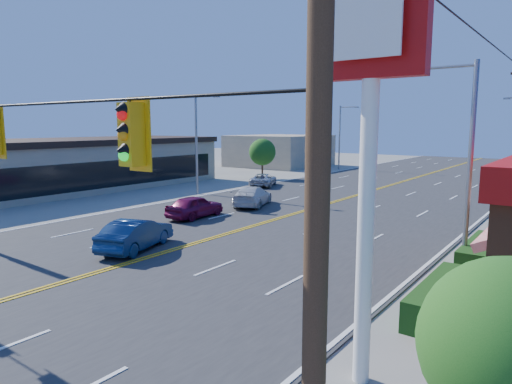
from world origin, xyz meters
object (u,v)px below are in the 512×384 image
Objects in this scene: car_magenta at (195,207)px; car_silver at (263,180)px; kfc_pylon at (370,102)px; car_blue at (136,235)px; car_white at (252,197)px.

car_magenta is 0.95× the size of car_silver.
car_blue is (-12.41, 3.94, -5.35)m from kfc_pylon.
car_silver is at bearing -73.19° from car_magenta.
car_magenta is 0.85× the size of car_white.
car_silver is (-20.23, 24.84, -5.46)m from kfc_pylon.
kfc_pylon reaches higher than car_silver.
kfc_pylon is 32.49m from car_silver.
car_white is (-14.91, 16.01, -5.37)m from kfc_pylon.
kfc_pylon is 2.14× the size of car_magenta.
car_blue is at bearing 110.40° from car_magenta.
car_silver is at bearing -79.56° from car_white.
car_white is at bearing 96.93° from car_silver.
car_magenta is at bearing 65.43° from car_white.
car_white is (0.36, 5.29, -0.00)m from car_magenta.
car_white reaches higher than car_silver.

